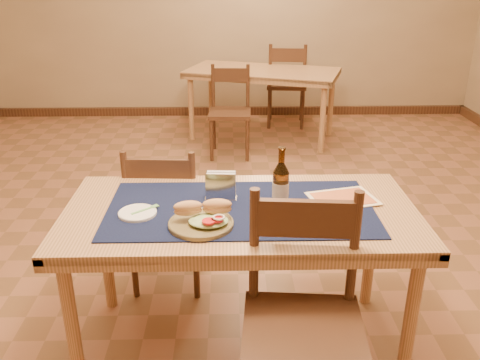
{
  "coord_description": "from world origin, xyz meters",
  "views": [
    {
      "loc": [
        -0.05,
        -2.87,
        1.77
      ],
      "look_at": [
        0.0,
        -0.7,
        0.85
      ],
      "focal_mm": 38.0,
      "sensor_mm": 36.0,
      "label": 1
    }
  ],
  "objects_px": {
    "back_table": "(263,77)",
    "napkin_holder": "(221,186)",
    "chair_main_far": "(166,214)",
    "chair_main_near": "(303,321)",
    "main_table": "(241,225)",
    "beer_bottle": "(281,185)",
    "sandwich_plate": "(203,219)"
  },
  "relations": [
    {
      "from": "main_table",
      "to": "chair_main_near",
      "type": "relative_size",
      "value": 1.62
    },
    {
      "from": "sandwich_plate",
      "to": "beer_bottle",
      "type": "xyz_separation_m",
      "value": [
        0.34,
        0.18,
        0.08
      ]
    },
    {
      "from": "back_table",
      "to": "beer_bottle",
      "type": "relative_size",
      "value": 6.16
    },
    {
      "from": "chair_main_near",
      "to": "sandwich_plate",
      "type": "height_order",
      "value": "chair_main_near"
    },
    {
      "from": "main_table",
      "to": "beer_bottle",
      "type": "distance_m",
      "value": 0.26
    },
    {
      "from": "main_table",
      "to": "chair_main_near",
      "type": "bearing_deg",
      "value": -65.3
    },
    {
      "from": "main_table",
      "to": "back_table",
      "type": "height_order",
      "value": "same"
    },
    {
      "from": "chair_main_near",
      "to": "beer_bottle",
      "type": "distance_m",
      "value": 0.62
    },
    {
      "from": "chair_main_near",
      "to": "beer_bottle",
      "type": "xyz_separation_m",
      "value": [
        -0.05,
        0.51,
        0.35
      ]
    },
    {
      "from": "main_table",
      "to": "napkin_holder",
      "type": "bearing_deg",
      "value": 131.13
    },
    {
      "from": "sandwich_plate",
      "to": "napkin_holder",
      "type": "distance_m",
      "value": 0.28
    },
    {
      "from": "napkin_holder",
      "to": "beer_bottle",
      "type": "bearing_deg",
      "value": -17.74
    },
    {
      "from": "napkin_holder",
      "to": "chair_main_far",
      "type": "bearing_deg",
      "value": 127.18
    },
    {
      "from": "main_table",
      "to": "chair_main_far",
      "type": "bearing_deg",
      "value": 127.99
    },
    {
      "from": "beer_bottle",
      "to": "sandwich_plate",
      "type": "bearing_deg",
      "value": -152.21
    },
    {
      "from": "back_table",
      "to": "napkin_holder",
      "type": "height_order",
      "value": "napkin_holder"
    },
    {
      "from": "chair_main_far",
      "to": "napkin_holder",
      "type": "height_order",
      "value": "chair_main_far"
    },
    {
      "from": "chair_main_far",
      "to": "napkin_holder",
      "type": "relative_size",
      "value": 5.84
    },
    {
      "from": "chair_main_far",
      "to": "beer_bottle",
      "type": "relative_size",
      "value": 3.16
    },
    {
      "from": "back_table",
      "to": "chair_main_far",
      "type": "relative_size",
      "value": 1.95
    },
    {
      "from": "back_table",
      "to": "napkin_holder",
      "type": "xyz_separation_m",
      "value": [
        -0.41,
        -3.24,
        0.15
      ]
    },
    {
      "from": "sandwich_plate",
      "to": "chair_main_far",
      "type": "bearing_deg",
      "value": 109.77
    },
    {
      "from": "chair_main_far",
      "to": "beer_bottle",
      "type": "height_order",
      "value": "beer_bottle"
    },
    {
      "from": "chair_main_far",
      "to": "sandwich_plate",
      "type": "relative_size",
      "value": 3.21
    },
    {
      "from": "beer_bottle",
      "to": "napkin_holder",
      "type": "height_order",
      "value": "beer_bottle"
    },
    {
      "from": "chair_main_far",
      "to": "chair_main_near",
      "type": "bearing_deg",
      "value": -58.0
    },
    {
      "from": "chair_main_far",
      "to": "sandwich_plate",
      "type": "bearing_deg",
      "value": -70.23
    },
    {
      "from": "beer_bottle",
      "to": "napkin_holder",
      "type": "bearing_deg",
      "value": 162.26
    },
    {
      "from": "chair_main_far",
      "to": "beer_bottle",
      "type": "distance_m",
      "value": 0.87
    },
    {
      "from": "sandwich_plate",
      "to": "main_table",
      "type": "bearing_deg",
      "value": 45.48
    },
    {
      "from": "chair_main_far",
      "to": "beer_bottle",
      "type": "xyz_separation_m",
      "value": [
        0.59,
        -0.51,
        0.4
      ]
    },
    {
      "from": "main_table",
      "to": "back_table",
      "type": "distance_m",
      "value": 3.35
    }
  ]
}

